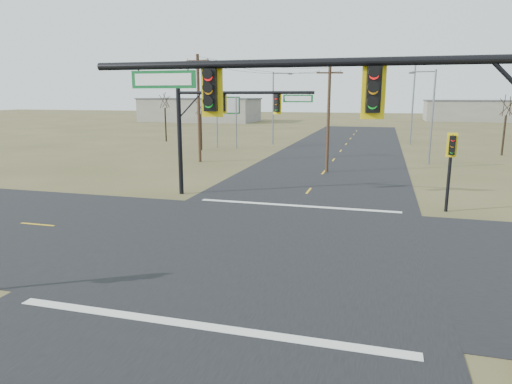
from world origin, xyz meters
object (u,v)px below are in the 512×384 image
at_px(streetlight_c, 275,104).
at_px(bare_tree_a, 200,105).
at_px(bare_tree_b, 165,100).
at_px(mast_arm_near, 392,131).
at_px(streetlight_b, 411,98).
at_px(streetlight_a, 430,112).
at_px(bare_tree_c, 507,105).
at_px(highway_sign, 226,112).
at_px(utility_pole_far, 199,107).
at_px(mast_arm_far, 222,116).
at_px(pedestal_signal_ne, 451,155).
at_px(utility_pole_near, 328,118).

distance_m(streetlight_c, bare_tree_a, 11.04).
bearing_deg(bare_tree_b, mast_arm_near, -58.18).
xyz_separation_m(streetlight_b, streetlight_c, (-17.35, -4.87, -0.75)).
xyz_separation_m(streetlight_a, bare_tree_a, (-25.19, 5.08, 0.37)).
bearing_deg(bare_tree_c, streetlight_a, -132.95).
distance_m(highway_sign, bare_tree_c, 31.50).
distance_m(utility_pole_far, bare_tree_a, 10.02).
relative_size(mast_arm_far, bare_tree_b, 1.23).
height_order(mast_arm_far, streetlight_b, streetlight_b).
xyz_separation_m(mast_arm_near, bare_tree_b, (-30.04, 48.42, 0.16)).
relative_size(mast_arm_far, streetlight_b, 0.83).
bearing_deg(utility_pole_far, streetlight_c, 79.38).
xyz_separation_m(pedestal_signal_ne, bare_tree_b, (-33.54, 32.51, 2.55)).
xyz_separation_m(pedestal_signal_ne, bare_tree_c, (9.00, 28.21, 2.17)).
distance_m(streetlight_a, streetlight_b, 18.54).
height_order(streetlight_b, streetlight_c, streetlight_b).
bearing_deg(pedestal_signal_ne, streetlight_b, 94.86).
height_order(mast_arm_far, highway_sign, mast_arm_far).
height_order(utility_pole_near, streetlight_c, streetlight_c).
distance_m(streetlight_a, bare_tree_b, 36.60).
relative_size(mast_arm_far, utility_pole_far, 0.87).
relative_size(mast_arm_near, streetlight_b, 1.05).
distance_m(utility_pole_far, bare_tree_b, 21.67).
distance_m(streetlight_c, bare_tree_c, 27.08).
height_order(streetlight_b, bare_tree_c, streetlight_b).
height_order(highway_sign, bare_tree_a, bare_tree_a).
height_order(utility_pole_near, highway_sign, utility_pole_near).
relative_size(streetlight_a, bare_tree_a, 1.31).
bearing_deg(mast_arm_near, pedestal_signal_ne, 68.23).
xyz_separation_m(mast_arm_far, utility_pole_far, (-7.48, 14.30, 0.11)).
bearing_deg(utility_pole_far, pedestal_signal_ne, -35.12).
bearing_deg(bare_tree_b, highway_sign, -26.42).
bearing_deg(utility_pole_far, bare_tree_a, 111.37).
bearing_deg(bare_tree_a, bare_tree_b, 136.55).
bearing_deg(streetlight_a, streetlight_b, 73.33).
relative_size(utility_pole_far, bare_tree_b, 1.42).
bearing_deg(mast_arm_near, utility_pole_near, 90.19).
xyz_separation_m(mast_arm_far, bare_tree_c, (22.58, 27.70, 0.22)).
xyz_separation_m(streetlight_c, bare_tree_c, (26.71, -4.47, 0.13)).
bearing_deg(utility_pole_far, mast_arm_near, -60.25).
height_order(mast_arm_far, utility_pole_near, utility_pole_near).
bearing_deg(bare_tree_c, streetlight_c, 170.50).
height_order(streetlight_a, streetlight_b, streetlight_b).
bearing_deg(bare_tree_a, streetlight_c, 50.63).
distance_m(mast_arm_near, utility_pole_near, 28.13).
height_order(bare_tree_b, bare_tree_c, bare_tree_b).
bearing_deg(highway_sign, streetlight_b, 3.24).
bearing_deg(streetlight_a, utility_pole_near, -159.34).
relative_size(pedestal_signal_ne, bare_tree_c, 0.65).
bearing_deg(bare_tree_c, highway_sign, -177.82).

